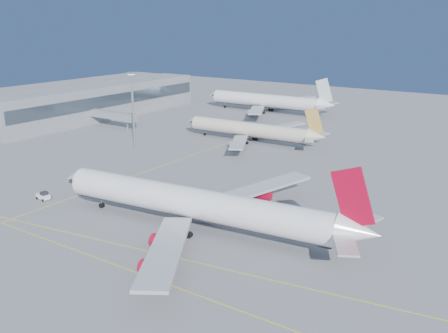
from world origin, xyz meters
TOP-DOWN VIEW (x-y plane):
  - ground at (0.00, 0.00)m, footprint 500.00×500.00m
  - terminal at (-114.93, 85.00)m, footprint 18.40×110.00m
  - jet_bridge at (-93.11, 72.00)m, footprint 23.60×3.60m
  - taxiway_lines at (-14.71, 6.34)m, footprint 118.86×140.00m
  - airliner_virgin at (-1.43, 7.42)m, footprint 75.24×67.27m
  - airliner_etihad at (-33.29, 81.79)m, footprint 57.34×53.03m
  - airliner_third at (-58.39, 138.87)m, footprint 68.29×63.13m
  - pushback_tug at (-44.73, 0.68)m, footprint 3.89×2.58m
  - light_mast at (-59.64, 48.76)m, footprint 2.30×2.30m

SIDE VIEW (x-z plane):
  - ground at x=0.00m, z-range 0.00..0.00m
  - taxiway_lines at x=-14.71m, z-range 0.00..0.02m
  - pushback_tug at x=-44.73m, z-range -0.08..2.02m
  - airliner_etihad at x=-33.29m, z-range -2.93..12.05m
  - jet_bridge at x=-93.11m, z-range 1.72..8.62m
  - airliner_third at x=-58.39m, z-range -3.62..14.73m
  - airliner_virgin at x=-1.43m, z-range -3.68..14.87m
  - terminal at x=-114.93m, z-range 0.01..15.01m
  - light_mast at x=-59.64m, z-range 2.40..28.95m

